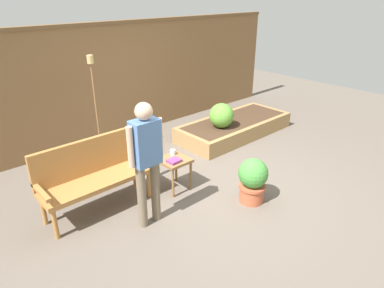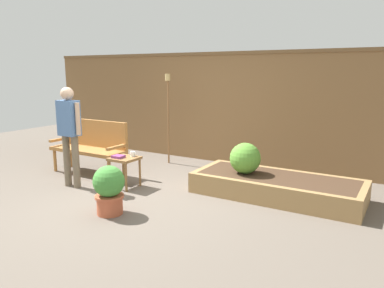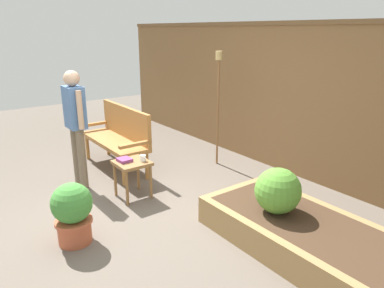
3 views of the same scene
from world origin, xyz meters
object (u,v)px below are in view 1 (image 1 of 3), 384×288
object	(u,v)px
shrub_near_bench	(221,116)
garden_bench	(93,171)
cup_on_table	(173,152)
potted_boxwood	(253,179)
book_on_table	(174,161)
tiki_torch	(94,90)
side_table	(174,164)
person_by_bench	(146,155)

from	to	relation	value
shrub_near_bench	garden_bench	bearing A→B (deg)	-172.54
cup_on_table	potted_boxwood	xyz separation A→B (m)	(0.50, -1.07, -0.18)
book_on_table	tiki_torch	world-z (taller)	tiki_torch
side_table	potted_boxwood	xyz separation A→B (m)	(0.57, -0.95, -0.06)
cup_on_table	shrub_near_bench	world-z (taller)	shrub_near_bench
cup_on_table	person_by_bench	distance (m)	1.05
garden_bench	side_table	world-z (taller)	garden_bench
cup_on_table	book_on_table	world-z (taller)	cup_on_table
garden_bench	potted_boxwood	size ratio (longest dim) A/B	2.28
side_table	tiki_torch	distance (m)	1.84
shrub_near_bench	cup_on_table	bearing A→B (deg)	-160.21
side_table	book_on_table	distance (m)	0.14
side_table	person_by_bench	world-z (taller)	person_by_bench
side_table	potted_boxwood	size ratio (longest dim) A/B	0.76
garden_bench	side_table	size ratio (longest dim) A/B	3.00
book_on_table	potted_boxwood	bearing A→B (deg)	-57.07
side_table	potted_boxwood	distance (m)	1.11
garden_bench	book_on_table	size ratio (longest dim) A/B	8.38
side_table	potted_boxwood	bearing A→B (deg)	-59.06
cup_on_table	book_on_table	xyz separation A→B (m)	(-0.13, -0.19, -0.02)
book_on_table	garden_bench	bearing A→B (deg)	154.82
cup_on_table	tiki_torch	distance (m)	1.70
cup_on_table	book_on_table	distance (m)	0.23
person_by_bench	tiki_torch	bearing A→B (deg)	77.84
cup_on_table	potted_boxwood	distance (m)	1.20
side_table	shrub_near_bench	xyz separation A→B (m)	(1.72, 0.71, 0.13)
cup_on_table	tiki_torch	world-z (taller)	tiki_torch
cup_on_table	shrub_near_bench	bearing A→B (deg)	19.79
potted_boxwood	garden_bench	bearing A→B (deg)	141.44
potted_boxwood	shrub_near_bench	world-z (taller)	shrub_near_bench
garden_bench	tiki_torch	size ratio (longest dim) A/B	0.83
garden_bench	person_by_bench	xyz separation A→B (m)	(0.33, -0.75, 0.39)
book_on_table	potted_boxwood	world-z (taller)	potted_boxwood
person_by_bench	shrub_near_bench	bearing A→B (deg)	24.47
cup_on_table	person_by_bench	xyz separation A→B (m)	(-0.81, -0.52, 0.41)
potted_boxwood	book_on_table	bearing A→B (deg)	125.49
garden_bench	potted_boxwood	xyz separation A→B (m)	(1.63, -1.30, -0.20)
potted_boxwood	tiki_torch	bearing A→B (deg)	108.44
garden_bench	person_by_bench	world-z (taller)	person_by_bench
garden_bench	tiki_torch	xyz separation A→B (m)	(0.77, 1.29, 0.65)
shrub_near_bench	person_by_bench	size ratio (longest dim) A/B	0.29
shrub_near_bench	person_by_bench	bearing A→B (deg)	-155.53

